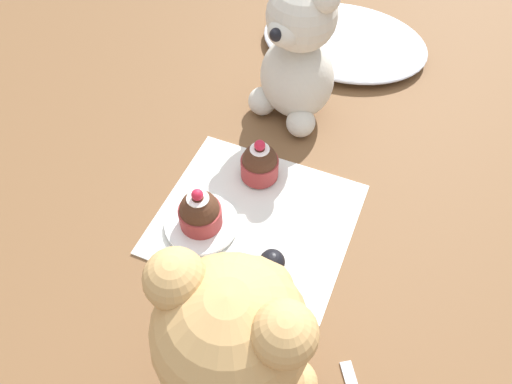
# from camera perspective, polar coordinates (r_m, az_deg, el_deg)

# --- Properties ---
(ground_plane) EXTENTS (4.00, 4.00, 0.00)m
(ground_plane) POSITION_cam_1_polar(r_m,az_deg,el_deg) (0.63, 0.00, -3.12)
(ground_plane) COLOR brown
(knitted_placemat) EXTENTS (0.24, 0.21, 0.01)m
(knitted_placemat) POSITION_cam_1_polar(r_m,az_deg,el_deg) (0.63, 0.00, -2.97)
(knitted_placemat) COLOR silver
(knitted_placemat) RESTS_ON ground_plane
(tulle_cloth) EXTENTS (0.28, 0.22, 0.03)m
(tulle_cloth) POSITION_cam_1_polar(r_m,az_deg,el_deg) (0.89, 10.10, 16.66)
(tulle_cloth) COLOR silver
(tulle_cloth) RESTS_ON ground_plane
(teddy_bear_cream) EXTENTS (0.13, 0.13, 0.21)m
(teddy_bear_cream) POSITION_cam_1_polar(r_m,az_deg,el_deg) (0.70, 4.74, 15.15)
(teddy_bear_cream) COLOR beige
(teddy_bear_cream) RESTS_ON ground_plane
(teddy_bear_tan) EXTENTS (0.13, 0.13, 0.25)m
(teddy_bear_tan) POSITION_cam_1_polar(r_m,az_deg,el_deg) (0.42, -2.29, -18.76)
(teddy_bear_tan) COLOR tan
(teddy_bear_tan) RESTS_ON ground_plane
(cupcake_near_cream_bear) EXTENTS (0.05, 0.05, 0.06)m
(cupcake_near_cream_bear) POSITION_cam_1_polar(r_m,az_deg,el_deg) (0.65, 0.41, 3.33)
(cupcake_near_cream_bear) COLOR #993333
(cupcake_near_cream_bear) RESTS_ON knitted_placemat
(saucer_plate) EXTENTS (0.09, 0.09, 0.01)m
(saucer_plate) POSITION_cam_1_polar(r_m,az_deg,el_deg) (0.62, -6.23, -3.60)
(saucer_plate) COLOR white
(saucer_plate) RESTS_ON knitted_placemat
(cupcake_near_tan_bear) EXTENTS (0.05, 0.05, 0.06)m
(cupcake_near_tan_bear) POSITION_cam_1_polar(r_m,az_deg,el_deg) (0.60, -6.43, -2.28)
(cupcake_near_tan_bear) COLOR #993333
(cupcake_near_tan_bear) RESTS_ON saucer_plate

